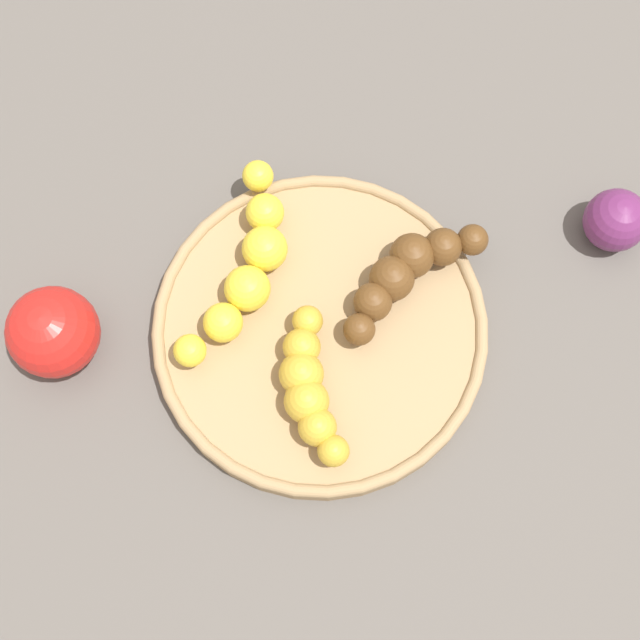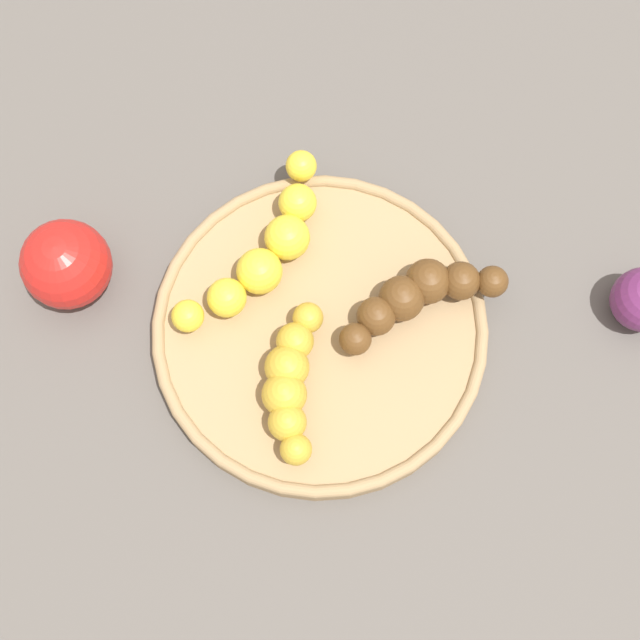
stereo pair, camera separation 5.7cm
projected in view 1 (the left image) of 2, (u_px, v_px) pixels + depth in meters
ground_plane at (320, 334)px, 0.72m from camera, size 2.40×2.40×0.00m
fruit_bowl at (320, 330)px, 0.70m from camera, size 0.27×0.27×0.02m
banana_overripe at (407, 273)px, 0.69m from camera, size 0.14×0.05×0.04m
banana_yellow at (246, 267)px, 0.69m from camera, size 0.15×0.12×0.04m
banana_spotted at (309, 387)px, 0.66m from camera, size 0.07×0.12×0.03m
apple_red at (53, 332)px, 0.68m from camera, size 0.07×0.07×0.07m
plum_purple at (615, 220)px, 0.72m from camera, size 0.05×0.05×0.05m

